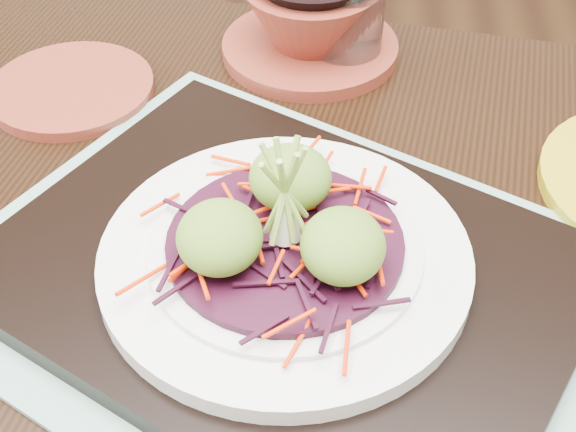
# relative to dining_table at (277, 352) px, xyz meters

# --- Properties ---
(dining_table) EXTENTS (1.21, 0.90, 0.70)m
(dining_table) POSITION_rel_dining_table_xyz_m (0.00, 0.00, 0.00)
(dining_table) COLOR black
(dining_table) RESTS_ON ground
(placemat) EXTENTS (0.56, 0.52, 0.00)m
(placemat) POSITION_rel_dining_table_xyz_m (0.01, -0.01, 0.09)
(placemat) COLOR gray
(placemat) RESTS_ON dining_table
(serving_tray) EXTENTS (0.48, 0.44, 0.02)m
(serving_tray) POSITION_rel_dining_table_xyz_m (0.01, -0.01, 0.10)
(serving_tray) COLOR black
(serving_tray) RESTS_ON placemat
(white_plate) EXTENTS (0.25, 0.25, 0.02)m
(white_plate) POSITION_rel_dining_table_xyz_m (0.01, -0.01, 0.12)
(white_plate) COLOR silver
(white_plate) RESTS_ON serving_tray
(cabbage_bed) EXTENTS (0.16, 0.16, 0.01)m
(cabbage_bed) POSITION_rel_dining_table_xyz_m (0.01, -0.01, 0.13)
(cabbage_bed) COLOR black
(cabbage_bed) RESTS_ON white_plate
(carrot_julienne) EXTENTS (0.19, 0.19, 0.01)m
(carrot_julienne) POSITION_rel_dining_table_xyz_m (0.01, -0.01, 0.14)
(carrot_julienne) COLOR red
(carrot_julienne) RESTS_ON cabbage_bed
(guacamole_scoops) EXTENTS (0.14, 0.12, 0.04)m
(guacamole_scoops) POSITION_rel_dining_table_xyz_m (0.01, -0.01, 0.16)
(guacamole_scoops) COLOR olive
(guacamole_scoops) RESTS_ON cabbage_bed
(scallion_garnish) EXTENTS (0.06, 0.06, 0.09)m
(scallion_garnish) POSITION_rel_dining_table_xyz_m (0.01, -0.01, 0.18)
(scallion_garnish) COLOR #8EB548
(scallion_garnish) RESTS_ON cabbage_bed
(terracotta_side_plate) EXTENTS (0.16, 0.16, 0.01)m
(terracotta_side_plate) POSITION_rel_dining_table_xyz_m (-0.21, 0.20, 0.10)
(terracotta_side_plate) COLOR maroon
(terracotta_side_plate) RESTS_ON dining_table
(water_glass) EXTENTS (0.08, 0.08, 0.10)m
(water_glass) POSITION_rel_dining_table_xyz_m (0.04, 0.29, 0.14)
(water_glass) COLOR white
(water_glass) RESTS_ON dining_table
(terracotta_bowl_set) EXTENTS (0.21, 0.21, 0.07)m
(terracotta_bowl_set) POSITION_rel_dining_table_xyz_m (0.00, 0.29, 0.12)
(terracotta_bowl_set) COLOR maroon
(terracotta_bowl_set) RESTS_ON dining_table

